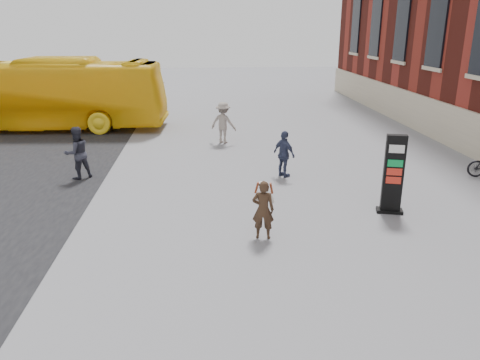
{
  "coord_description": "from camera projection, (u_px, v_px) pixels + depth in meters",
  "views": [
    {
      "loc": [
        -1.5,
        -9.99,
        5.18
      ],
      "look_at": [
        -0.55,
        1.78,
        1.23
      ],
      "focal_mm": 35.0,
      "sensor_mm": 36.0,
      "label": 1
    }
  ],
  "objects": [
    {
      "name": "ground",
      "position": [
        269.0,
        252.0,
        11.21
      ],
      "size": [
        100.0,
        100.0,
        0.0
      ],
      "primitive_type": "plane",
      "color": "#9E9EA3"
    },
    {
      "name": "bus",
      "position": [
        37.0,
        94.0,
        23.76
      ],
      "size": [
        13.06,
        3.74,
        3.6
      ],
      "primitive_type": "imported",
      "rotation": [
        0.0,
        0.0,
        1.52
      ],
      "color": "yellow",
      "rests_on": "road"
    },
    {
      "name": "pedestrian_c",
      "position": [
        284.0,
        154.0,
        16.46
      ],
      "size": [
        0.89,
        1.03,
        1.66
      ],
      "primitive_type": "imported",
      "rotation": [
        0.0,
        0.0,
        2.18
      ],
      "color": "#353C5A",
      "rests_on": "ground"
    },
    {
      "name": "woman",
      "position": [
        263.0,
        209.0,
        11.7
      ],
      "size": [
        0.66,
        0.61,
        1.53
      ],
      "rotation": [
        0.0,
        0.0,
        2.94
      ],
      "color": "#312115",
      "rests_on": "ground"
    },
    {
      "name": "info_pylon",
      "position": [
        393.0,
        175.0,
        13.2
      ],
      "size": [
        0.8,
        0.54,
        2.29
      ],
      "rotation": [
        0.0,
        0.0,
        -0.26
      ],
      "color": "black",
      "rests_on": "ground"
    },
    {
      "name": "pedestrian_b",
      "position": [
        223.0,
        123.0,
        21.17
      ],
      "size": [
        1.39,
        1.16,
        1.87
      ],
      "primitive_type": "imported",
      "rotation": [
        0.0,
        0.0,
        2.68
      ],
      "color": "gray",
      "rests_on": "ground"
    },
    {
      "name": "pedestrian_a",
      "position": [
        77.0,
        153.0,
        16.27
      ],
      "size": [
        1.13,
        1.09,
        1.84
      ],
      "primitive_type": "imported",
      "rotation": [
        0.0,
        0.0,
        3.76
      ],
      "color": "#2F303D",
      "rests_on": "ground"
    }
  ]
}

